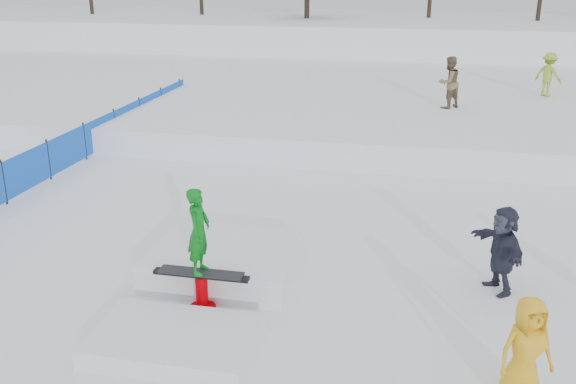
% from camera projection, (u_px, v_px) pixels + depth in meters
% --- Properties ---
extents(ground, '(120.00, 120.00, 0.00)m').
position_uv_depth(ground, '(237.00, 285.00, 11.38)').
color(ground, white).
extents(snow_berm, '(60.00, 14.00, 2.40)m').
position_uv_depth(snow_berm, '(376.00, 38.00, 38.63)').
color(snow_berm, white).
rests_on(snow_berm, ground).
extents(snow_midrise, '(50.00, 18.00, 0.80)m').
position_uv_depth(snow_midrise, '(348.00, 95.00, 25.99)').
color(snow_midrise, white).
rests_on(snow_midrise, ground).
extents(safety_fence, '(0.05, 16.00, 1.10)m').
position_uv_depth(safety_fence, '(85.00, 141.00, 18.55)').
color(safety_fence, blue).
rests_on(safety_fence, ground).
extents(walker_olive, '(1.06, 1.05, 1.72)m').
position_uv_depth(walker_olive, '(449.00, 82.00, 21.39)').
color(walker_olive, brown).
rests_on(walker_olive, snow_midrise).
extents(walker_ygreen, '(1.17, 1.09, 1.58)m').
position_uv_depth(walker_ygreen, '(548.00, 75.00, 23.35)').
color(walker_ygreen, '#92AF2D').
rests_on(walker_ygreen, snow_midrise).
extents(spectator_yellow, '(0.86, 0.72, 1.50)m').
position_uv_depth(spectator_yellow, '(526.00, 351.00, 8.12)').
color(spectator_yellow, gold).
rests_on(spectator_yellow, ground).
extents(spectator_dark, '(1.04, 1.50, 1.56)m').
position_uv_depth(spectator_dark, '(502.00, 250.00, 10.94)').
color(spectator_dark, '#27293B').
rests_on(spectator_dark, ground).
extents(jib_rail_feature, '(2.60, 4.40, 2.11)m').
position_uv_depth(jib_rail_feature, '(213.00, 277.00, 11.01)').
color(jib_rail_feature, white).
rests_on(jib_rail_feature, ground).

